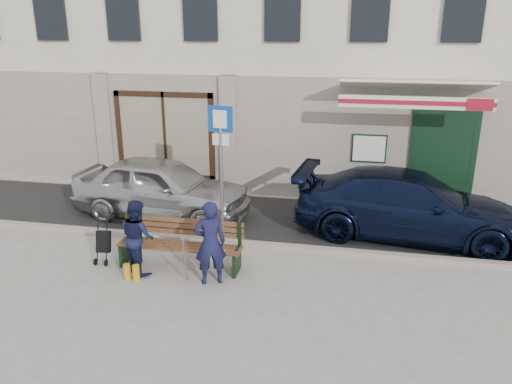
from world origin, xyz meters
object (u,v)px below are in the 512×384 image
(man, at_px, (210,243))
(woman, at_px, (138,237))
(car_navy, at_px, (410,205))
(stroller, at_px, (103,243))
(bench, at_px, (178,245))
(parking_sign, at_px, (221,151))
(car_silver, at_px, (161,187))

(man, height_order, woman, man)
(car_navy, bearing_deg, woman, 124.37)
(car_navy, xyz_separation_m, stroller, (-5.97, -2.49, -0.32))
(bench, distance_m, stroller, 1.51)
(parking_sign, xyz_separation_m, woman, (-1.14, -1.83, -1.25))
(parking_sign, bearing_deg, woman, -112.98)
(stroller, bearing_deg, parking_sign, 32.26)
(car_navy, height_order, bench, car_navy)
(parking_sign, bearing_deg, car_navy, 21.70)
(car_navy, height_order, stroller, car_navy)
(man, bearing_deg, woman, -30.19)
(bench, distance_m, woman, 0.77)
(car_silver, distance_m, stroller, 2.61)
(stroller, bearing_deg, man, -16.29)
(car_silver, distance_m, parking_sign, 2.38)
(parking_sign, xyz_separation_m, stroller, (-1.99, -1.59, -1.56))
(parking_sign, height_order, man, parking_sign)
(car_navy, height_order, man, man)
(man, bearing_deg, car_silver, -78.75)
(parking_sign, bearing_deg, stroller, -132.44)
(car_silver, relative_size, woman, 3.02)
(car_silver, relative_size, man, 2.74)
(bench, bearing_deg, stroller, -177.10)
(car_navy, xyz_separation_m, bench, (-4.46, -2.42, -0.26))
(man, bearing_deg, bench, -54.74)
(car_navy, distance_m, man, 4.67)
(bench, height_order, stroller, bench)
(parking_sign, height_order, stroller, parking_sign)
(bench, bearing_deg, woman, -154.32)
(car_navy, xyz_separation_m, woman, (-5.12, -2.73, -0.01))
(parking_sign, bearing_deg, man, -72.16)
(bench, bearing_deg, car_navy, 28.44)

